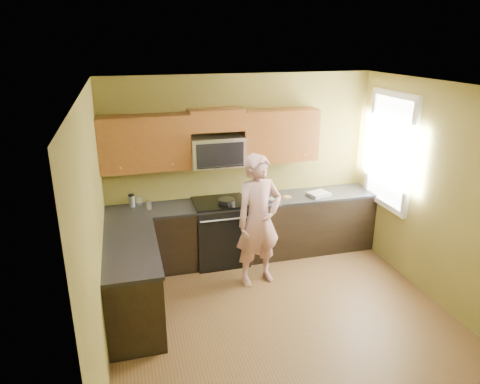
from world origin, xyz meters
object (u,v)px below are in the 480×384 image
object	(u,v)px
travel_mug	(132,207)
microwave	(217,165)
butter_tub	(276,200)
stove	(220,231)
woman	(259,221)
frying_pan	(227,203)

from	to	relation	value
travel_mug	microwave	bearing A→B (deg)	-3.11
butter_tub	microwave	bearing A→B (deg)	164.51
stove	microwave	size ratio (longest dim) A/B	1.25
woman	travel_mug	bearing A→B (deg)	138.95
microwave	travel_mug	bearing A→B (deg)	176.89
frying_pan	stove	bearing A→B (deg)	141.40
frying_pan	butter_tub	bearing A→B (deg)	3.91
stove	butter_tub	xyz separation A→B (m)	(0.82, -0.10, 0.45)
woman	frying_pan	size ratio (longest dim) A/B	4.16
stove	woman	world-z (taller)	woman
frying_pan	butter_tub	xyz separation A→B (m)	(0.74, -0.02, -0.03)
stove	travel_mug	world-z (taller)	travel_mug
butter_tub	frying_pan	bearing A→B (deg)	178.34
butter_tub	travel_mug	xyz separation A→B (m)	(-2.04, 0.29, 0.00)
stove	woman	size ratio (longest dim) A/B	0.53
stove	butter_tub	size ratio (longest dim) A/B	7.06
microwave	stove	bearing A→B (deg)	-90.00
frying_pan	travel_mug	distance (m)	1.33
butter_tub	travel_mug	distance (m)	2.06
stove	travel_mug	xyz separation A→B (m)	(-1.22, 0.19, 0.45)
microwave	frying_pan	bearing A→B (deg)	-68.08
microwave	woman	xyz separation A→B (m)	(0.37, -0.83, -0.55)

